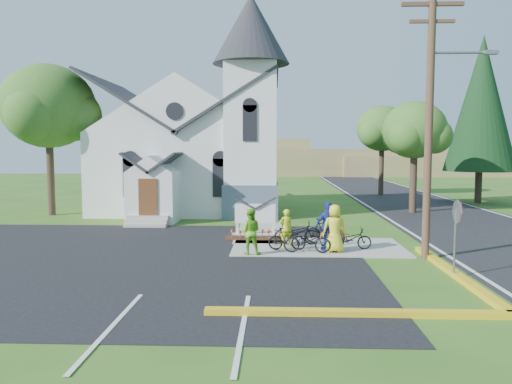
{
  "coord_description": "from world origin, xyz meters",
  "views": [
    {
      "loc": [
        -0.28,
        -19.94,
        4.08
      ],
      "look_at": [
        -1.23,
        5.0,
        1.9
      ],
      "focal_mm": 35.0,
      "sensor_mm": 36.0,
      "label": 1
    }
  ],
  "objects_px": {
    "bike_3": "(325,231)",
    "bike_4": "(351,239)",
    "church_sign": "(255,214)",
    "utility_pole": "(431,112)",
    "bike_0": "(297,233)",
    "cyclist_2": "(328,226)",
    "cyclist_3": "(333,231)",
    "cyclist_1": "(250,231)",
    "bike_2": "(307,241)",
    "cyclist_0": "(286,228)",
    "stop_sign": "(457,222)",
    "cyclist_4": "(335,228)",
    "bike_1": "(287,239)"
  },
  "relations": [
    {
      "from": "bike_3",
      "to": "stop_sign",
      "type": "bearing_deg",
      "value": -123.91
    },
    {
      "from": "cyclist_1",
      "to": "bike_2",
      "type": "relative_size",
      "value": 0.97
    },
    {
      "from": "cyclist_1",
      "to": "cyclist_2",
      "type": "xyz_separation_m",
      "value": [
        3.05,
        0.76,
        0.1
      ]
    },
    {
      "from": "utility_pole",
      "to": "cyclist_3",
      "type": "height_order",
      "value": "utility_pole"
    },
    {
      "from": "cyclist_4",
      "to": "bike_3",
      "type": "bearing_deg",
      "value": -85.57
    },
    {
      "from": "utility_pole",
      "to": "bike_0",
      "type": "bearing_deg",
      "value": 153.17
    },
    {
      "from": "bike_1",
      "to": "cyclist_3",
      "type": "distance_m",
      "value": 1.85
    },
    {
      "from": "church_sign",
      "to": "cyclist_3",
      "type": "xyz_separation_m",
      "value": [
        3.23,
        -3.5,
        -0.2
      ]
    },
    {
      "from": "bike_1",
      "to": "cyclist_3",
      "type": "height_order",
      "value": "cyclist_3"
    },
    {
      "from": "bike_1",
      "to": "cyclist_2",
      "type": "xyz_separation_m",
      "value": [
        1.62,
        -0.06,
        0.53
      ]
    },
    {
      "from": "utility_pole",
      "to": "bike_0",
      "type": "height_order",
      "value": "utility_pole"
    },
    {
      "from": "bike_0",
      "to": "bike_2",
      "type": "height_order",
      "value": "bike_0"
    },
    {
      "from": "stop_sign",
      "to": "bike_3",
      "type": "bearing_deg",
      "value": 124.38
    },
    {
      "from": "bike_1",
      "to": "bike_3",
      "type": "relative_size",
      "value": 0.83
    },
    {
      "from": "cyclist_2",
      "to": "bike_3",
      "type": "xyz_separation_m",
      "value": [
        0.02,
        1.43,
        -0.44
      ]
    },
    {
      "from": "bike_0",
      "to": "bike_1",
      "type": "xyz_separation_m",
      "value": [
        -0.44,
        -1.2,
        -0.05
      ]
    },
    {
      "from": "church_sign",
      "to": "bike_2",
      "type": "height_order",
      "value": "church_sign"
    },
    {
      "from": "utility_pole",
      "to": "stop_sign",
      "type": "distance_m",
      "value": 4.52
    },
    {
      "from": "cyclist_3",
      "to": "utility_pole",
      "type": "bearing_deg",
      "value": 167.98
    },
    {
      "from": "bike_4",
      "to": "stop_sign",
      "type": "bearing_deg",
      "value": -147.47
    },
    {
      "from": "church_sign",
      "to": "utility_pole",
      "type": "bearing_deg",
      "value": -35.6
    },
    {
      "from": "church_sign",
      "to": "bike_4",
      "type": "relative_size",
      "value": 1.33
    },
    {
      "from": "bike_1",
      "to": "utility_pole",
      "type": "bearing_deg",
      "value": -101.89
    },
    {
      "from": "bike_2",
      "to": "cyclist_3",
      "type": "bearing_deg",
      "value": -59.57
    },
    {
      "from": "cyclist_3",
      "to": "bike_4",
      "type": "distance_m",
      "value": 0.83
    },
    {
      "from": "cyclist_2",
      "to": "bike_4",
      "type": "xyz_separation_m",
      "value": [
        0.93,
        0.29,
        -0.54
      ]
    },
    {
      "from": "bike_3",
      "to": "bike_4",
      "type": "xyz_separation_m",
      "value": [
        0.92,
        -1.14,
        -0.1
      ]
    },
    {
      "from": "bike_2",
      "to": "cyclist_4",
      "type": "distance_m",
      "value": 1.18
    },
    {
      "from": "bike_2",
      "to": "church_sign",
      "type": "bearing_deg",
      "value": 32.14
    },
    {
      "from": "cyclist_1",
      "to": "bike_2",
      "type": "xyz_separation_m",
      "value": [
        2.2,
        0.31,
        -0.4
      ]
    },
    {
      "from": "utility_pole",
      "to": "cyclist_1",
      "type": "relative_size",
      "value": 5.7
    },
    {
      "from": "cyclist_0",
      "to": "stop_sign",
      "type": "bearing_deg",
      "value": 118.23
    },
    {
      "from": "utility_pole",
      "to": "bike_0",
      "type": "distance_m",
      "value": 7.17
    },
    {
      "from": "church_sign",
      "to": "cyclist_1",
      "type": "xyz_separation_m",
      "value": [
        -0.02,
        -4.34,
        -0.1
      ]
    },
    {
      "from": "utility_pole",
      "to": "bike_1",
      "type": "relative_size",
      "value": 6.7
    },
    {
      "from": "stop_sign",
      "to": "bike_2",
      "type": "relative_size",
      "value": 1.37
    },
    {
      "from": "utility_pole",
      "to": "bike_4",
      "type": "distance_m",
      "value": 5.74
    },
    {
      "from": "bike_2",
      "to": "bike_4",
      "type": "distance_m",
      "value": 1.93
    },
    {
      "from": "church_sign",
      "to": "cyclist_2",
      "type": "distance_m",
      "value": 4.69
    },
    {
      "from": "cyclist_4",
      "to": "bike_0",
      "type": "bearing_deg",
      "value": -50.45
    },
    {
      "from": "utility_pole",
      "to": "stop_sign",
      "type": "height_order",
      "value": "utility_pole"
    },
    {
      "from": "cyclist_2",
      "to": "cyclist_3",
      "type": "relative_size",
      "value": 1.25
    },
    {
      "from": "cyclist_1",
      "to": "cyclist_3",
      "type": "distance_m",
      "value": 3.36
    },
    {
      "from": "bike_0",
      "to": "cyclist_4",
      "type": "relative_size",
      "value": 1.02
    },
    {
      "from": "cyclist_0",
      "to": "bike_4",
      "type": "xyz_separation_m",
      "value": [
        2.58,
        -0.37,
        -0.35
      ]
    },
    {
      "from": "church_sign",
      "to": "bike_0",
      "type": "bearing_deg",
      "value": -51.38
    },
    {
      "from": "stop_sign",
      "to": "cyclist_0",
      "type": "relative_size",
      "value": 1.59
    },
    {
      "from": "cyclist_1",
      "to": "bike_4",
      "type": "relative_size",
      "value": 1.06
    },
    {
      "from": "cyclist_2",
      "to": "bike_3",
      "type": "relative_size",
      "value": 1.09
    },
    {
      "from": "cyclist_1",
      "to": "bike_3",
      "type": "bearing_deg",
      "value": -141.23
    }
  ]
}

